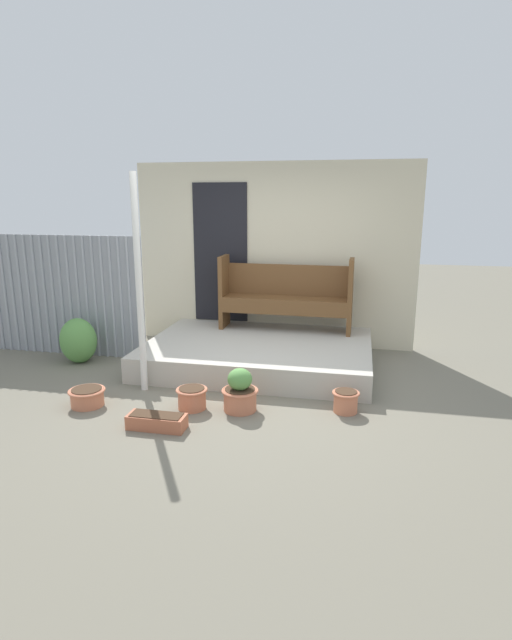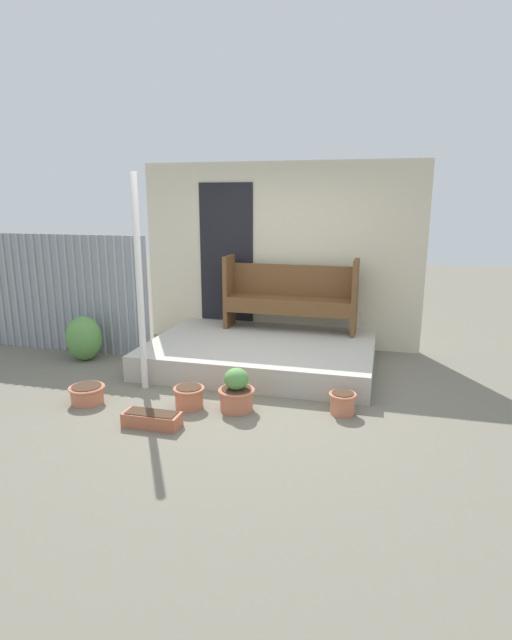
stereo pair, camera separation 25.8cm
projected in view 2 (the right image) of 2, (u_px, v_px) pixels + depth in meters
ground_plane at (244, 394)px, 5.50m from camera, size 24.00×24.00×0.00m
porch_slab at (261, 353)px, 6.43m from camera, size 2.83×2.02×0.31m
house_wall at (276, 256)px, 7.15m from camera, size 4.03×0.08×2.60m
fence_corrugated at (54, 293)px, 6.93m from camera, size 2.86×0.05×1.63m
support_post at (140, 285)px, 5.41m from camera, size 0.07×0.07×2.37m
bench at (290, 293)px, 6.88m from camera, size 1.82×0.42×1.02m
flower_pot_left at (87, 393)px, 5.25m from camera, size 0.38×0.38×0.19m
flower_pot_middle at (189, 396)px, 5.12m from camera, size 0.32×0.32×0.22m
flower_pot_right at (236, 392)px, 5.05m from camera, size 0.38×0.38×0.44m
flower_pot_far_right at (343, 402)px, 4.97m from camera, size 0.28×0.28×0.22m
planter_box_rect at (152, 419)px, 4.71m from camera, size 0.55×0.21×0.14m
shrub_by_fence at (84, 338)px, 6.60m from camera, size 0.48×0.43×0.59m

